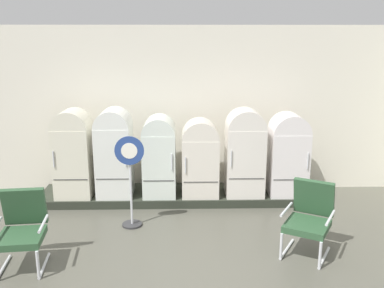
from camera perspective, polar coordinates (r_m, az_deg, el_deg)
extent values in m
cube|color=silver|center=(8.26, -1.40, 4.55)|extent=(11.76, 0.12, 3.14)
cube|color=#47443F|center=(8.14, -1.45, 13.02)|extent=(11.76, 0.07, 0.06)
cube|color=#292E24|center=(8.04, -1.34, -6.79)|extent=(5.16, 0.95, 0.15)
cube|color=silver|center=(7.93, -15.35, -2.31)|extent=(0.63, 0.61, 1.24)
cylinder|color=silver|center=(7.78, -15.65, 2.08)|extent=(0.63, 0.60, 0.63)
cube|color=#383838|center=(7.71, -15.78, -4.56)|extent=(0.58, 0.01, 0.01)
cylinder|color=silver|center=(7.66, -17.85, -1.92)|extent=(0.02, 0.02, 0.28)
cube|color=white|center=(7.82, -10.18, -2.20)|extent=(0.61, 0.68, 1.26)
cylinder|color=white|center=(7.67, -10.39, 2.32)|extent=(0.61, 0.66, 0.61)
cube|color=#383838|center=(7.56, -10.49, -4.58)|extent=(0.56, 0.01, 0.01)
cylinder|color=silver|center=(7.40, -8.75, -1.85)|extent=(0.02, 0.02, 0.28)
cube|color=silver|center=(7.75, -4.32, -2.61)|extent=(0.58, 0.67, 1.14)
cylinder|color=silver|center=(7.60, -4.40, 1.51)|extent=(0.58, 0.66, 0.58)
cube|color=#383838|center=(7.49, -4.42, -4.87)|extent=(0.53, 0.01, 0.01)
cylinder|color=silver|center=(7.36, -2.69, -2.38)|extent=(0.02, 0.02, 0.28)
cube|color=silver|center=(7.73, 1.07, -2.99)|extent=(0.65, 0.60, 1.05)
cylinder|color=silver|center=(7.59, 1.09, 0.79)|extent=(0.65, 0.59, 0.65)
cube|color=#383838|center=(7.49, 1.16, -5.06)|extent=(0.60, 0.01, 0.01)
cylinder|color=silver|center=(7.38, -0.87, -2.80)|extent=(0.02, 0.02, 0.28)
cube|color=silver|center=(7.77, 6.96, -2.32)|extent=(0.67, 0.59, 1.22)
cylinder|color=silver|center=(7.62, 7.10, 2.10)|extent=(0.67, 0.58, 0.67)
cube|color=#383838|center=(7.55, 7.23, -4.57)|extent=(0.62, 0.01, 0.01)
cylinder|color=silver|center=(7.39, 5.22, -1.93)|extent=(0.02, 0.02, 0.28)
cube|color=white|center=(7.93, 12.51, -2.51)|extent=(0.66, 0.60, 1.14)
cylinder|color=white|center=(7.79, 12.74, 1.53)|extent=(0.66, 0.59, 0.66)
cube|color=#383838|center=(7.71, 12.96, -4.62)|extent=(0.61, 0.01, 0.01)
cylinder|color=silver|center=(7.67, 15.09, -2.17)|extent=(0.02, 0.02, 0.28)
cylinder|color=silver|center=(6.32, -23.70, -14.79)|extent=(0.10, 0.63, 0.04)
cylinder|color=silver|center=(6.19, -18.97, -14.95)|extent=(0.10, 0.63, 0.04)
cylinder|color=silver|center=(5.85, -19.71, -14.77)|extent=(0.04, 0.04, 0.37)
cube|color=#2C4E31|center=(6.07, -21.72, -11.47)|extent=(0.61, 0.63, 0.09)
cube|color=#2C4E31|center=(6.22, -21.29, -7.68)|extent=(0.57, 0.23, 0.53)
cylinder|color=silver|center=(5.92, -19.07, -9.90)|extent=(0.09, 0.52, 0.04)
cylinder|color=silver|center=(6.41, 12.43, -13.41)|extent=(0.35, 0.57, 0.04)
cylinder|color=silver|center=(6.07, 11.72, -13.07)|extent=(0.05, 0.05, 0.37)
cylinder|color=silver|center=(6.31, 17.06, -14.18)|extent=(0.35, 0.57, 0.04)
cylinder|color=silver|center=(5.97, 16.59, -13.90)|extent=(0.05, 0.05, 0.37)
cube|color=#2C4E31|center=(6.18, 14.97, -10.43)|extent=(0.77, 0.77, 0.09)
cube|color=#2C4E31|center=(6.34, 15.82, -6.81)|extent=(0.57, 0.43, 0.53)
cylinder|color=silver|center=(6.17, 12.38, -8.43)|extent=(0.29, 0.47, 0.04)
cylinder|color=silver|center=(6.05, 17.83, -9.26)|extent=(0.29, 0.47, 0.04)
cylinder|color=#2D2D30|center=(7.08, -7.91, -10.49)|extent=(0.32, 0.32, 0.03)
cylinder|color=silver|center=(6.84, -8.09, -5.74)|extent=(0.04, 0.04, 1.22)
cylinder|color=navy|center=(6.63, -8.30, -0.88)|extent=(0.45, 0.02, 0.45)
cylinder|color=white|center=(6.62, -8.31, -0.90)|extent=(0.25, 0.00, 0.25)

